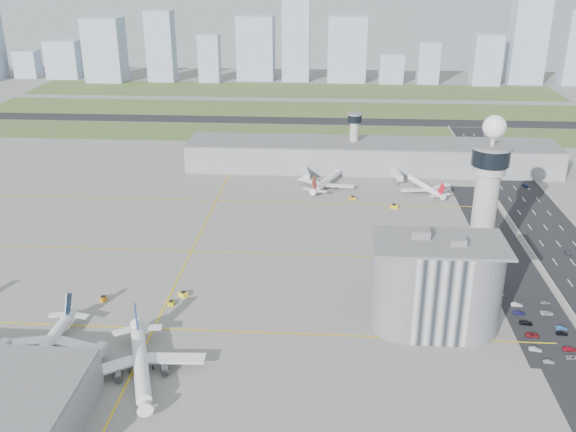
# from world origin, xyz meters

# --- Properties ---
(ground) EXTENTS (1000.00, 1000.00, 0.00)m
(ground) POSITION_xyz_m (0.00, 0.00, 0.00)
(ground) COLOR gray
(grass_strip_0) EXTENTS (480.00, 50.00, 0.08)m
(grass_strip_0) POSITION_xyz_m (-20.00, 225.00, 0.04)
(grass_strip_0) COLOR #435C2B
(grass_strip_0) RESTS_ON ground
(grass_strip_1) EXTENTS (480.00, 60.00, 0.08)m
(grass_strip_1) POSITION_xyz_m (-20.00, 300.00, 0.04)
(grass_strip_1) COLOR #45592A
(grass_strip_1) RESTS_ON ground
(grass_strip_2) EXTENTS (480.00, 70.00, 0.08)m
(grass_strip_2) POSITION_xyz_m (-20.00, 380.00, 0.04)
(grass_strip_2) COLOR #566D34
(grass_strip_2) RESTS_ON ground
(runway) EXTENTS (480.00, 22.00, 0.10)m
(runway) POSITION_xyz_m (-20.00, 262.00, 0.06)
(runway) COLOR black
(runway) RESTS_ON ground
(barrier_left) EXTENTS (0.60, 500.00, 1.20)m
(barrier_left) POSITION_xyz_m (101.00, 0.00, 0.60)
(barrier_left) COLOR #9E9E99
(barrier_left) RESTS_ON ground
(landside_road) EXTENTS (18.00, 260.00, 0.08)m
(landside_road) POSITION_xyz_m (90.00, -10.00, 0.04)
(landside_road) COLOR black
(landside_road) RESTS_ON ground
(parking_lot) EXTENTS (20.00, 44.00, 0.10)m
(parking_lot) POSITION_xyz_m (88.00, -22.00, 0.05)
(parking_lot) COLOR black
(parking_lot) RESTS_ON ground
(taxiway_line_h_0) EXTENTS (260.00, 0.60, 0.01)m
(taxiway_line_h_0) POSITION_xyz_m (-40.00, -30.00, 0.01)
(taxiway_line_h_0) COLOR yellow
(taxiway_line_h_0) RESTS_ON ground
(taxiway_line_h_1) EXTENTS (260.00, 0.60, 0.01)m
(taxiway_line_h_1) POSITION_xyz_m (-40.00, 30.00, 0.01)
(taxiway_line_h_1) COLOR yellow
(taxiway_line_h_1) RESTS_ON ground
(taxiway_line_h_2) EXTENTS (260.00, 0.60, 0.01)m
(taxiway_line_h_2) POSITION_xyz_m (-40.00, 90.00, 0.01)
(taxiway_line_h_2) COLOR yellow
(taxiway_line_h_2) RESTS_ON ground
(taxiway_line_v) EXTENTS (0.60, 260.00, 0.01)m
(taxiway_line_v) POSITION_xyz_m (-40.00, 30.00, 0.01)
(taxiway_line_v) COLOR yellow
(taxiway_line_v) RESTS_ON ground
(control_tower) EXTENTS (14.00, 14.00, 64.50)m
(control_tower) POSITION_xyz_m (72.00, 8.00, 35.04)
(control_tower) COLOR #ADAAA5
(control_tower) RESTS_ON ground
(secondary_tower) EXTENTS (8.60, 8.60, 31.90)m
(secondary_tower) POSITION_xyz_m (30.00, 150.00, 18.80)
(secondary_tower) COLOR #ADAAA5
(secondary_tower) RESTS_ON ground
(admin_building) EXTENTS (42.00, 24.00, 33.50)m
(admin_building) POSITION_xyz_m (51.99, -22.00, 15.30)
(admin_building) COLOR #B2B2B7
(admin_building) RESTS_ON ground
(terminal_pier) EXTENTS (210.00, 32.00, 15.80)m
(terminal_pier) POSITION_xyz_m (40.00, 148.00, 7.90)
(terminal_pier) COLOR gray
(terminal_pier) RESTS_ON ground
(airplane_near_b) EXTENTS (34.24, 40.07, 11.07)m
(airplane_near_b) POSITION_xyz_m (-68.79, -46.11, 5.53)
(airplane_near_b) COLOR white
(airplane_near_b) RESTS_ON ground
(airplane_near_c) EXTENTS (51.16, 55.38, 12.69)m
(airplane_near_c) POSITION_xyz_m (-36.82, -55.29, 6.35)
(airplane_near_c) COLOR white
(airplane_near_c) RESTS_ON ground
(airplane_far_a) EXTENTS (42.85, 46.10, 10.44)m
(airplane_far_a) POSITION_xyz_m (14.84, 114.42, 5.22)
(airplane_far_a) COLOR white
(airplane_far_a) RESTS_ON ground
(airplane_far_b) EXTENTS (40.25, 42.99, 9.61)m
(airplane_far_b) POSITION_xyz_m (66.64, 110.65, 4.81)
(airplane_far_b) COLOR white
(airplane_far_b) RESTS_ON ground
(jet_bridge_near_2) EXTENTS (5.39, 14.31, 5.70)m
(jet_bridge_near_2) POSITION_xyz_m (-53.00, -61.00, 2.85)
(jet_bridge_near_2) COLOR silver
(jet_bridge_near_2) RESTS_ON ground
(jet_bridge_far_0) EXTENTS (5.39, 14.31, 5.70)m
(jet_bridge_far_0) POSITION_xyz_m (2.00, 132.00, 2.85)
(jet_bridge_far_0) COLOR silver
(jet_bridge_far_0) RESTS_ON ground
(jet_bridge_far_1) EXTENTS (5.39, 14.31, 5.70)m
(jet_bridge_far_1) POSITION_xyz_m (52.00, 132.00, 2.85)
(jet_bridge_far_1) COLOR silver
(jet_bridge_far_1) RESTS_ON ground
(tug_1) EXTENTS (2.45, 3.24, 1.73)m
(tug_1) POSITION_xyz_m (-62.92, -12.60, 0.87)
(tug_1) COLOR orange
(tug_1) RESTS_ON ground
(tug_2) EXTENTS (2.03, 2.88, 1.63)m
(tug_2) POSITION_xyz_m (-37.96, -14.03, 0.82)
(tug_2) COLOR #D3B90B
(tug_2) RESTS_ON ground
(tug_3) EXTENTS (4.01, 3.91, 1.93)m
(tug_3) POSITION_xyz_m (-35.02, -7.74, 0.97)
(tug_3) COLOR yellow
(tug_3) RESTS_ON ground
(tug_4) EXTENTS (3.85, 3.15, 1.94)m
(tug_4) POSITION_xyz_m (28.54, 96.28, 0.97)
(tug_4) COLOR gold
(tug_4) RESTS_ON ground
(tug_5) EXTENTS (3.82, 2.74, 2.14)m
(tug_5) POSITION_xyz_m (48.35, 85.93, 1.07)
(tug_5) COLOR gold
(tug_5) RESTS_ON ground
(car_lot_0) EXTENTS (3.58, 1.74, 1.18)m
(car_lot_0) POSITION_xyz_m (84.19, -40.91, 0.59)
(car_lot_0) COLOR #B5B5C2
(car_lot_0) RESTS_ON ground
(car_lot_1) EXTENTS (4.07, 1.98, 1.29)m
(car_lot_1) POSITION_xyz_m (81.97, -34.54, 0.64)
(car_lot_1) COLOR #999FAF
(car_lot_1) RESTS_ON ground
(car_lot_2) EXTENTS (4.49, 2.14, 1.23)m
(car_lot_2) POSITION_xyz_m (83.38, -26.29, 0.62)
(car_lot_2) COLOR maroon
(car_lot_2) RESTS_ON ground
(car_lot_3) EXTENTS (4.51, 2.28, 1.25)m
(car_lot_3) POSITION_xyz_m (83.30, -18.93, 0.63)
(car_lot_3) COLOR black
(car_lot_3) RESTS_ON ground
(car_lot_4) EXTENTS (3.98, 1.99, 1.30)m
(car_lot_4) POSITION_xyz_m (82.74, -12.30, 0.65)
(car_lot_4) COLOR navy
(car_lot_4) RESTS_ON ground
(car_lot_5) EXTENTS (3.95, 1.44, 1.29)m
(car_lot_5) POSITION_xyz_m (83.42, -6.81, 0.65)
(car_lot_5) COLOR silver
(car_lot_5) RESTS_ON ground
(car_lot_6) EXTENTS (4.20, 2.33, 1.11)m
(car_lot_6) POSITION_xyz_m (92.02, -38.15, 0.56)
(car_lot_6) COLOR gray
(car_lot_6) RESTS_ON ground
(car_lot_7) EXTENTS (4.17, 1.76, 1.20)m
(car_lot_7) POSITION_xyz_m (92.56, -33.60, 0.60)
(car_lot_7) COLOR #AB1122
(car_lot_7) RESTS_ON ground
(car_lot_8) EXTENTS (3.75, 1.69, 1.25)m
(car_lot_8) POSITION_xyz_m (93.21, -24.62, 0.62)
(car_lot_8) COLOR black
(car_lot_8) RESTS_ON ground
(car_lot_9) EXTENTS (3.93, 1.51, 1.28)m
(car_lot_9) POSITION_xyz_m (94.09, -21.42, 0.64)
(car_lot_9) COLOR #275083
(car_lot_9) RESTS_ON ground
(car_lot_10) EXTENTS (4.57, 2.16, 1.26)m
(car_lot_10) POSITION_xyz_m (92.25, -12.00, 0.63)
(car_lot_10) COLOR silver
(car_lot_10) RESTS_ON ground
(car_lot_11) EXTENTS (3.89, 1.88, 1.09)m
(car_lot_11) POSITION_xyz_m (94.06, -4.40, 0.55)
(car_lot_11) COLOR gray
(car_lot_11) RESTS_ON ground
(car_hw_1) EXTENTS (1.71, 3.97, 1.27)m
(car_hw_1) POSITION_xyz_m (115.50, 37.89, 0.64)
(car_hw_1) COLOR black
(car_hw_1) RESTS_ON ground
(car_hw_2) EXTENTS (2.81, 4.79, 1.25)m
(car_hw_2) POSITION_xyz_m (121.18, 122.08, 0.63)
(car_hw_2) COLOR navy
(car_hw_2) RESTS_ON ground
(car_hw_4) EXTENTS (2.08, 4.02, 1.31)m
(car_hw_4) POSITION_xyz_m (107.42, 181.23, 0.65)
(car_hw_4) COLOR gray
(car_hw_4) RESTS_ON ground
(skyline_bldg_2) EXTENTS (22.81, 18.25, 26.79)m
(skyline_bldg_2) POSITION_xyz_m (-291.25, 430.16, 13.39)
(skyline_bldg_2) COLOR #9EADC1
(skyline_bldg_2) RESTS_ON ground
(skyline_bldg_3) EXTENTS (32.30, 25.84, 36.93)m
(skyline_bldg_3) POSITION_xyz_m (-252.58, 431.35, 18.47)
(skyline_bldg_3) COLOR #9EADC1
(skyline_bldg_3) RESTS_ON ground
(skyline_bldg_4) EXTENTS (35.81, 28.65, 60.36)m
(skyline_bldg_4) POSITION_xyz_m (-204.47, 415.19, 30.18)
(skyline_bldg_4) COLOR #9EADC1
(skyline_bldg_4) RESTS_ON ground
(skyline_bldg_5) EXTENTS (25.49, 20.39, 66.89)m
(skyline_bldg_5) POSITION_xyz_m (-150.11, 419.66, 33.44)
(skyline_bldg_5) COLOR #9EADC1
(skyline_bldg_5) RESTS_ON ground
(skyline_bldg_6) EXTENTS (20.04, 16.03, 45.20)m
(skyline_bldg_6) POSITION_xyz_m (-102.68, 417.90, 22.60)
(skyline_bldg_6) COLOR #9EADC1
(skyline_bldg_6) RESTS_ON ground
(skyline_bldg_7) EXTENTS (35.76, 28.61, 61.22)m
(skyline_bldg_7) POSITION_xyz_m (-59.44, 436.89, 30.61)
(skyline_bldg_7) COLOR #9EADC1
(skyline_bldg_7) RESTS_ON ground
(skyline_bldg_8) EXTENTS (26.33, 21.06, 83.39)m
(skyline_bldg_8) POSITION_xyz_m (-19.42, 431.56, 41.69)
(skyline_bldg_8) COLOR #9EADC1
(skyline_bldg_8) RESTS_ON ground
(skyline_bldg_9) EXTENTS (36.96, 29.57, 62.11)m
(skyline_bldg_9) POSITION_xyz_m (30.27, 432.32, 31.06)
(skyline_bldg_9) COLOR #9EADC1
(skyline_bldg_9) RESTS_ON ground
(skyline_bldg_10) EXTENTS (23.01, 18.41, 27.75)m
(skyline_bldg_10) POSITION_xyz_m (73.27, 423.68, 13.87)
(skyline_bldg_10) COLOR #9EADC1
(skyline_bldg_10) RESTS_ON ground
(skyline_bldg_11) EXTENTS (20.22, 16.18, 38.97)m
(skyline_bldg_11) POSITION_xyz_m (108.28, 423.34, 19.48)
(skyline_bldg_11) COLOR #9EADC1
(skyline_bldg_11) RESTS_ON ground
(skyline_bldg_12) EXTENTS (26.14, 20.92, 46.89)m
(skyline_bldg_12) POSITION_xyz_m (162.17, 421.29, 23.44)
(skyline_bldg_12) COLOR #9EADC1
(skyline_bldg_12) RESTS_ON ground
(skyline_bldg_13) EXTENTS (32.26, 25.81, 81.20)m
(skyline_bldg_13) POSITION_xyz_m (201.27, 433.27, 40.60)
(skyline_bldg_13) COLOR #9EADC1
(skyline_bldg_13) RESTS_ON ground
(skyline_bldg_14) EXTENTS (21.59, 17.28, 68.75)m
(skyline_bldg_14) POSITION_xyz_m (244.74, 426.38, 34.37)
(skyline_bldg_14) COLOR #9EADC1
(skyline_bldg_14) RESTS_ON ground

